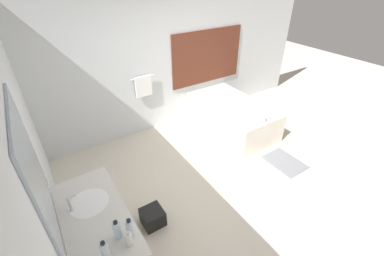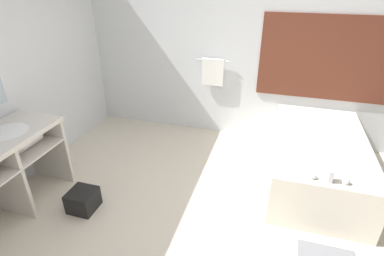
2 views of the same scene
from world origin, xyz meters
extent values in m
plane|color=beige|center=(0.00, 0.00, 0.00)|extent=(16.00, 16.00, 0.00)
cube|color=silver|center=(0.00, 2.23, 1.35)|extent=(7.40, 0.06, 2.70)
cube|color=brown|center=(1.20, 2.19, 1.28)|extent=(1.70, 0.02, 1.10)
cylinder|color=silver|center=(-0.30, 2.16, 1.15)|extent=(0.50, 0.02, 0.02)
cube|color=white|center=(-0.30, 2.15, 0.98)|extent=(0.32, 0.04, 0.40)
cube|color=silver|center=(-2.23, 0.00, 1.35)|extent=(0.06, 7.40, 2.70)
cube|color=#A3B2C1|center=(-2.19, -0.23, 1.58)|extent=(0.02, 1.10, 1.10)
cube|color=silver|center=(-1.89, -0.23, 0.85)|extent=(0.61, 1.31, 0.05)
cube|color=silver|center=(-1.89, -0.23, 0.61)|extent=(0.58, 1.25, 0.02)
cylinder|color=white|center=(-1.89, -0.03, 0.81)|extent=(0.39, 0.39, 0.15)
cube|color=silver|center=(-1.89, -0.23, 0.41)|extent=(0.56, 0.04, 0.83)
cube|color=silver|center=(-1.89, 0.41, 0.41)|extent=(0.56, 0.04, 0.83)
cylinder|color=white|center=(-1.84, -0.55, 0.69)|extent=(0.13, 0.36, 0.13)
cylinder|color=white|center=(-1.84, 0.10, 0.69)|extent=(0.13, 0.36, 0.13)
cylinder|color=silver|center=(-2.05, -0.03, 0.89)|extent=(0.04, 0.04, 0.02)
cylinder|color=silver|center=(-2.05, -0.03, 0.98)|extent=(0.02, 0.02, 0.16)
cube|color=silver|center=(-2.01, -0.03, 1.05)|extent=(0.07, 0.01, 0.01)
cube|color=silver|center=(1.20, 1.27, 0.29)|extent=(1.02, 1.83, 0.58)
ellipsoid|color=white|center=(1.20, 1.27, 0.43)|extent=(0.73, 1.32, 0.30)
cube|color=silver|center=(1.20, 0.46, 0.64)|extent=(0.04, 0.07, 0.12)
sphere|color=silver|center=(1.06, 0.46, 0.61)|extent=(0.06, 0.06, 0.06)
sphere|color=silver|center=(1.34, 0.46, 0.61)|extent=(0.06, 0.06, 0.06)
cylinder|color=silver|center=(-1.66, -0.61, 0.97)|extent=(0.07, 0.07, 0.18)
cylinder|color=black|center=(-1.66, -0.61, 1.07)|extent=(0.04, 0.04, 0.02)
cylinder|color=silver|center=(-1.76, -0.57, 0.97)|extent=(0.07, 0.07, 0.18)
cylinder|color=black|center=(-1.76, -0.57, 1.07)|extent=(0.04, 0.04, 0.02)
cylinder|color=silver|center=(-1.91, -0.70, 0.97)|extent=(0.07, 0.07, 0.18)
cylinder|color=black|center=(-1.91, -0.70, 1.07)|extent=(0.04, 0.04, 0.02)
cylinder|color=white|center=(-1.71, -0.69, 0.95)|extent=(0.06, 0.06, 0.14)
cylinder|color=silver|center=(-1.71, -0.69, 1.03)|extent=(0.03, 0.03, 0.03)
cube|color=black|center=(-1.21, 0.03, 0.11)|extent=(0.28, 0.28, 0.23)
cube|color=slate|center=(1.25, -0.10, 0.01)|extent=(0.50, 0.66, 0.02)
camera|label=1|loc=(-1.98, -2.10, 2.93)|focal=24.00mm
camera|label=2|loc=(0.61, -2.01, 2.28)|focal=28.00mm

